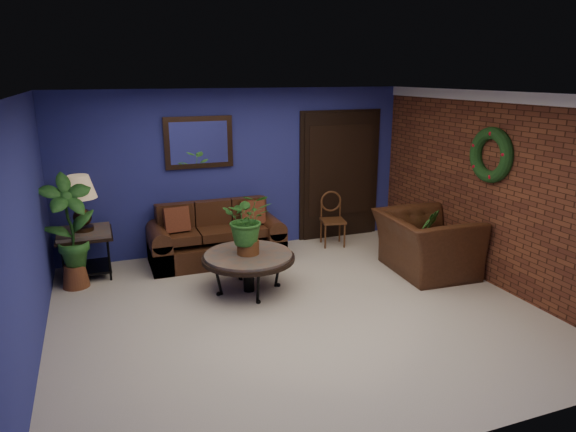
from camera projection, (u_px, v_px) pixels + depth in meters
name	position (u px, v px, depth m)	size (l,w,h in m)	color
floor	(297.00, 311.00, 6.06)	(5.50, 5.50, 0.00)	beige
wall_back	(238.00, 171.00, 7.98)	(5.50, 0.04, 2.50)	navy
wall_left	(24.00, 235.00, 4.79)	(0.04, 5.00, 2.50)	navy
wall_right_brick	(494.00, 190.00, 6.67)	(0.04, 5.00, 2.50)	brown
ceiling	(298.00, 94.00, 5.39)	(5.50, 5.00, 0.02)	white
crown_molding	(502.00, 97.00, 6.34)	(0.03, 5.00, 0.14)	white
wall_mirror	(199.00, 142.00, 7.61)	(1.02, 0.06, 0.77)	#402A17
closet_door	(340.00, 176.00, 8.60)	(1.44, 0.06, 2.18)	black
wreath	(491.00, 155.00, 6.57)	(0.72, 0.72, 0.16)	black
sofa	(216.00, 241.00, 7.69)	(1.95, 0.84, 0.88)	#402112
coffee_table	(248.00, 258.00, 6.51)	(1.18, 1.18, 0.51)	#4C4842
end_table	(85.00, 241.00, 6.99)	(0.72, 0.72, 0.66)	#4C4842
table_lamp	(80.00, 196.00, 6.82)	(0.44, 0.44, 0.73)	#402A17
side_chair	(332.00, 215.00, 8.33)	(0.44, 0.44, 0.87)	#532E17
armchair	(426.00, 244.00, 7.17)	(1.28, 1.12, 0.83)	#402112
coffee_plant	(247.00, 220.00, 6.38)	(0.71, 0.66, 0.80)	brown
floor_plant	(426.00, 235.00, 7.48)	(0.39, 0.33, 0.83)	brown
tall_plant	(70.00, 227.00, 6.54)	(0.76, 0.62, 1.51)	brown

